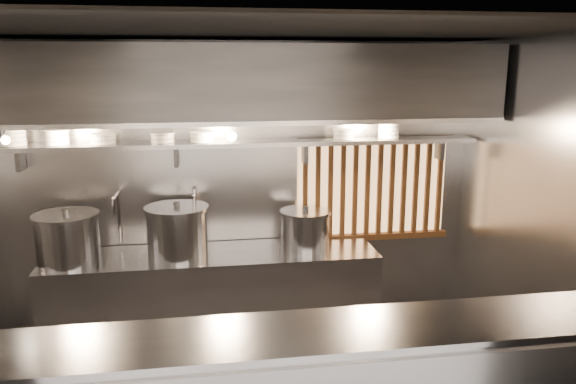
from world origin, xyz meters
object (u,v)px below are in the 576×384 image
object	(u,v)px
stock_pot_left	(68,238)
stock_pot_right	(305,229)
heat_lamp	(2,133)
pendant_bulb	(232,136)
stock_pot_mid	(178,231)

from	to	relation	value
stock_pot_left	stock_pot_right	world-z (taller)	stock_pot_left
heat_lamp	pendant_bulb	distance (m)	1.83
heat_lamp	stock_pot_right	xyz separation A→B (m)	(2.46, 0.32, -0.99)
pendant_bulb	heat_lamp	bearing A→B (deg)	-169.00
stock_pot_left	stock_pot_mid	world-z (taller)	stock_pot_mid
heat_lamp	stock_pot_left	bearing A→B (deg)	32.57
heat_lamp	stock_pot_left	distance (m)	1.04
heat_lamp	stock_pot_left	xyz separation A→B (m)	(0.36, 0.23, -0.95)
pendant_bulb	stock_pot_left	distance (m)	1.67
stock_pot_mid	stock_pot_right	world-z (taller)	stock_pot_mid
pendant_bulb	stock_pot_right	size ratio (longest dim) A/B	0.36
stock_pot_left	stock_pot_right	size ratio (longest dim) A/B	1.11
heat_lamp	pendant_bulb	world-z (taller)	heat_lamp
pendant_bulb	stock_pot_right	world-z (taller)	pendant_bulb
heat_lamp	pendant_bulb	size ratio (longest dim) A/B	1.87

